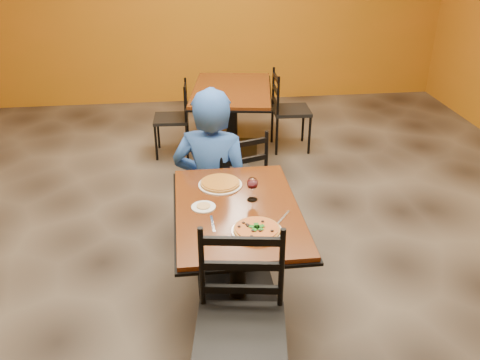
{
  "coord_description": "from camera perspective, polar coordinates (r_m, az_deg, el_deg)",
  "views": [
    {
      "loc": [
        -0.33,
        -3.36,
        2.44
      ],
      "look_at": [
        0.04,
        -0.3,
        0.85
      ],
      "focal_mm": 38.23,
      "sensor_mm": 36.0,
      "label": 1
    }
  ],
  "objects": [
    {
      "name": "table_main",
      "position": [
        3.44,
        -0.29,
        -5.9
      ],
      "size": [
        0.83,
        1.23,
        0.75
      ],
      "color": "#58300E",
      "rests_on": "floor"
    },
    {
      "name": "diner",
      "position": [
        4.07,
        -3.13,
        1.35
      ],
      "size": [
        0.75,
        0.6,
        1.33
      ],
      "primitive_type": "imported",
      "rotation": [
        0.0,
        0.0,
        2.84
      ],
      "color": "#1C519A",
      "rests_on": "floor"
    },
    {
      "name": "chair_main_far",
      "position": [
        4.28,
        -0.66,
        0.01
      ],
      "size": [
        0.54,
        0.54,
        0.96
      ],
      "primitive_type": null,
      "rotation": [
        0.0,
        0.0,
        3.46
      ],
      "color": "black",
      "rests_on": "floor"
    },
    {
      "name": "chair_main_near",
      "position": [
        2.76,
        0.05,
        -16.93
      ],
      "size": [
        0.53,
        0.53,
        1.04
      ],
      "primitive_type": null,
      "rotation": [
        0.0,
        0.0,
        -0.15
      ],
      "color": "black",
      "rests_on": "floor"
    },
    {
      "name": "pizza_far",
      "position": [
        3.61,
        -2.23,
        -0.31
      ],
      "size": [
        0.28,
        0.28,
        0.02
      ],
      "primitive_type": "cylinder",
      "color": "gold",
      "rests_on": "plate_far"
    },
    {
      "name": "table_second",
      "position": [
        5.81,
        -0.92,
        8.38
      ],
      "size": [
        1.07,
        1.42,
        0.75
      ],
      "rotation": [
        0.0,
        0.0,
        -0.15
      ],
      "color": "#58300E",
      "rests_on": "floor"
    },
    {
      "name": "chair_second_right",
      "position": [
        5.95,
        5.74,
        7.7
      ],
      "size": [
        0.43,
        0.43,
        0.92
      ],
      "primitive_type": null,
      "rotation": [
        0.0,
        0.0,
        1.54
      ],
      "color": "black",
      "rests_on": "floor"
    },
    {
      "name": "knife",
      "position": [
        3.24,
        4.77,
        -4.28
      ],
      "size": [
        0.13,
        0.18,
        0.0
      ],
      "primitive_type": "cube",
      "rotation": [
        0.0,
        0.0,
        -0.61
      ],
      "color": "silver",
      "rests_on": "table_main"
    },
    {
      "name": "plate_main",
      "position": [
        3.09,
        1.9,
        -5.76
      ],
      "size": [
        0.31,
        0.31,
        0.01
      ],
      "primitive_type": "cylinder",
      "color": "white",
      "rests_on": "table_main"
    },
    {
      "name": "plate_far",
      "position": [
        3.62,
        -2.23,
        -0.53
      ],
      "size": [
        0.31,
        0.31,
        0.01
      ],
      "primitive_type": "cylinder",
      "color": "white",
      "rests_on": "table_main"
    },
    {
      "name": "chair_second_left",
      "position": [
        5.83,
        -7.69,
        6.76
      ],
      "size": [
        0.4,
        0.4,
        0.84
      ],
      "primitive_type": null,
      "rotation": [
        0.0,
        0.0,
        -1.62
      ],
      "color": "black",
      "rests_on": "floor"
    },
    {
      "name": "floor",
      "position": [
        4.17,
        -1.08,
        -8.57
      ],
      "size": [
        7.0,
        8.0,
        0.01
      ],
      "primitive_type": "cube",
      "color": "black",
      "rests_on": "ground"
    },
    {
      "name": "wine_glass",
      "position": [
        3.39,
        1.38,
        -0.9
      ],
      "size": [
        0.08,
        0.08,
        0.18
      ],
      "primitive_type": null,
      "color": "white",
      "rests_on": "table_main"
    },
    {
      "name": "pizza_main",
      "position": [
        3.08,
        1.9,
        -5.51
      ],
      "size": [
        0.28,
        0.28,
        0.02
      ],
      "primitive_type": "cylinder",
      "color": "#981F0B",
      "rests_on": "plate_main"
    },
    {
      "name": "side_plate",
      "position": [
        3.35,
        -4.09,
        -3.03
      ],
      "size": [
        0.16,
        0.16,
        0.01
      ],
      "primitive_type": "cylinder",
      "color": "white",
      "rests_on": "table_main"
    },
    {
      "name": "fork",
      "position": [
        3.18,
        -3.07,
        -4.89
      ],
      "size": [
        0.02,
        0.19,
        0.0
      ],
      "primitive_type": "cube",
      "rotation": [
        0.0,
        0.0,
        0.03
      ],
      "color": "silver",
      "rests_on": "table_main"
    },
    {
      "name": "dip",
      "position": [
        3.34,
        -4.1,
        -2.89
      ],
      "size": [
        0.09,
        0.09,
        0.01
      ],
      "primitive_type": "cylinder",
      "color": "tan",
      "rests_on": "side_plate"
    }
  ]
}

